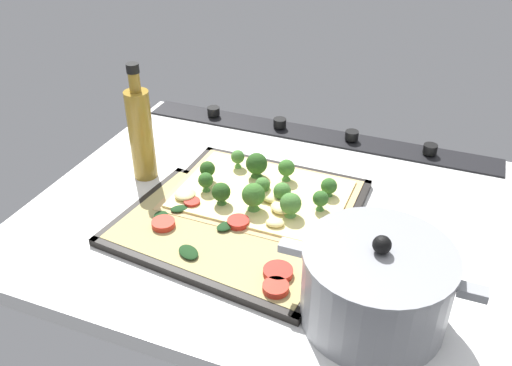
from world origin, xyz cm
name	(u,v)px	position (x,y,z in cm)	size (l,w,h in cm)	color
ground_plane	(267,217)	(0.00, 0.00, -1.50)	(79.99, 65.87, 3.00)	white
stove_control_panel	(315,134)	(0.00, -29.44, 0.55)	(76.79, 7.00, 2.60)	black
baking_tray_front	(262,200)	(1.55, -1.94, 0.37)	(33.99, 25.15, 1.30)	black
broccoli_pizza	(262,193)	(1.53, -1.64, 2.11)	(31.56, 22.72, 6.22)	tan
baking_tray_back	(227,234)	(3.32, 9.28, 0.37)	(38.70, 28.54, 1.30)	black
veggie_pizza_back	(227,233)	(3.21, 9.69, 1.05)	(36.05, 25.89, 1.90)	tan
cooking_pot	(375,285)	(-21.85, 18.16, 5.70)	(26.48, 19.66, 13.71)	gray
oil_bottle	(141,132)	(25.36, -2.09, 9.28)	(4.44, 4.44, 22.30)	olive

